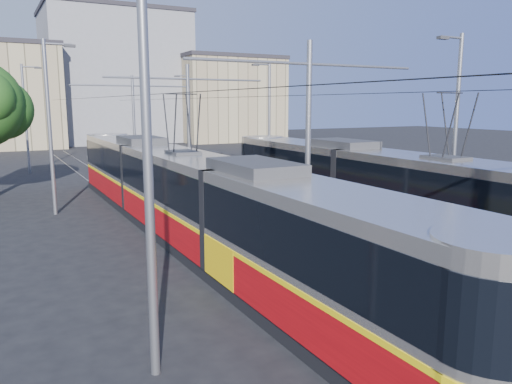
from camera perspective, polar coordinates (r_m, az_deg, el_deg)
ground at (r=13.10m, az=26.23°, el=-14.15°), size 160.00×160.00×0.00m
platform at (r=26.25m, az=-5.22°, el=-0.96°), size 4.00×50.00×0.30m
tactile_strip_left at (r=25.71m, az=-8.20°, el=-0.91°), size 0.70×50.00×0.01m
tactile_strip_right at (r=26.81m, az=-2.37°, el=-0.36°), size 0.70×50.00×0.01m
rails at (r=26.28m, az=-5.22°, el=-1.25°), size 8.71×70.00×0.03m
tram_left at (r=19.20m, az=-8.23°, el=-0.37°), size 2.43×28.97×5.50m
tram_right at (r=18.28m, az=20.56°, el=-0.95°), size 2.43×27.74×5.50m
catenary at (r=23.18m, az=-2.62°, el=8.50°), size 9.20×70.00×7.00m
street_lamps at (r=29.52m, az=-8.40°, el=8.07°), size 15.18×38.22×8.00m
shelter at (r=25.24m, az=-5.01°, el=1.93°), size 0.71×1.14×2.48m
building_centre at (r=72.63m, az=-15.73°, el=12.50°), size 18.36×14.28×17.43m
building_right at (r=71.37m, az=-3.31°, el=10.58°), size 14.28×10.20×11.65m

